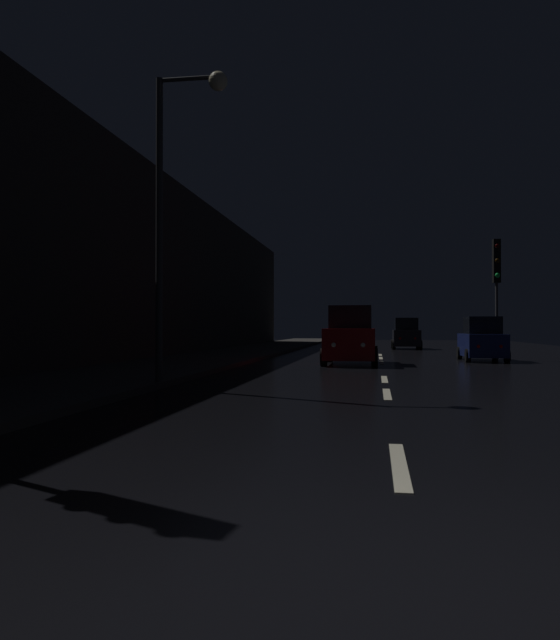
{
  "coord_description": "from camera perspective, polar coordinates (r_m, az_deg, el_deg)",
  "views": [
    {
      "loc": [
        -0.24,
        -3.41,
        1.41
      ],
      "look_at": [
        -3.01,
        14.44,
        1.62
      ],
      "focal_mm": 34.59,
      "sensor_mm": 36.0,
      "label": 1
    }
  ],
  "objects": [
    {
      "name": "streetlamp_overhead",
      "position": [
        14.75,
        -9.39,
        12.66
      ],
      "size": [
        1.7,
        0.44,
        7.26
      ],
      "color": "#2D2D30",
      "rests_on": "ground"
    },
    {
      "name": "traffic_light_far_right",
      "position": [
        28.49,
        19.41,
        4.26
      ],
      "size": [
        0.32,
        0.46,
        5.25
      ],
      "rotation": [
        0.0,
        0.0,
        -1.53
      ],
      "color": "#38383A",
      "rests_on": "ground"
    },
    {
      "name": "car_distant_taillights",
      "position": [
        41.0,
        11.59,
        -1.35
      ],
      "size": [
        1.86,
        4.02,
        2.03
      ],
      "rotation": [
        0.0,
        0.0,
        1.57
      ],
      "color": "black",
      "rests_on": "ground"
    },
    {
      "name": "building_facade_left",
      "position": [
        26.39,
        -12.73,
        5.32
      ],
      "size": [
        0.8,
        63.0,
        8.33
      ],
      "primitive_type": "cube",
      "color": "#2D2B28",
      "rests_on": "ground"
    },
    {
      "name": "lane_centerline",
      "position": [
        20.27,
        9.5,
        -4.64
      ],
      "size": [
        0.16,
        27.49,
        0.01
      ],
      "color": "beige",
      "rests_on": "ground"
    },
    {
      "name": "car_parked_right_far",
      "position": [
        27.21,
        18.18,
        -1.83
      ],
      "size": [
        1.7,
        3.68,
        1.85
      ],
      "rotation": [
        0.0,
        0.0,
        1.57
      ],
      "color": "#141E51",
      "rests_on": "ground"
    },
    {
      "name": "sidewalk_left",
      "position": [
        28.82,
        -5.35,
        -3.34
      ],
      "size": [
        4.4,
        84.0,
        0.15
      ],
      "primitive_type": "cube",
      "color": "#33302D",
      "rests_on": "ground"
    },
    {
      "name": "car_approaching_headlights",
      "position": [
        23.76,
        6.56,
        -1.62
      ],
      "size": [
        2.04,
        4.42,
        2.23
      ],
      "rotation": [
        0.0,
        0.0,
        -1.57
      ],
      "color": "maroon",
      "rests_on": "ground"
    },
    {
      "name": "ground",
      "position": [
        27.95,
        9.32,
        -3.59
      ],
      "size": [
        26.97,
        84.0,
        0.02
      ],
      "primitive_type": "cube",
      "color": "black"
    }
  ]
}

